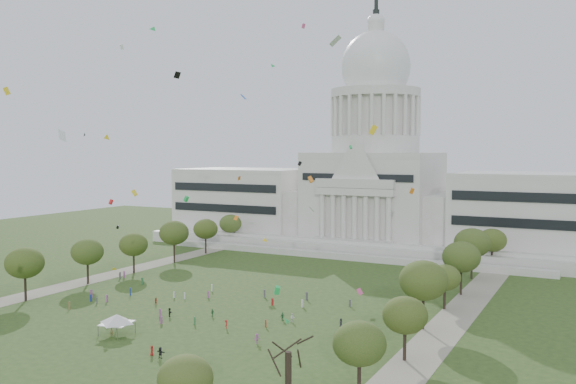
% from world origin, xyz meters
% --- Properties ---
extents(ground, '(400.00, 400.00, 0.00)m').
position_xyz_m(ground, '(0.00, 0.00, 0.00)').
color(ground, '#2C451B').
rests_on(ground, ground).
extents(capitol, '(160.00, 64.50, 91.30)m').
position_xyz_m(capitol, '(0.00, 113.59, 22.30)').
color(capitol, beige).
rests_on(capitol, ground).
extents(path_left, '(8.00, 160.00, 0.04)m').
position_xyz_m(path_left, '(-48.00, 30.00, 0.02)').
color(path_left, gray).
rests_on(path_left, ground).
extents(path_right, '(8.00, 160.00, 0.04)m').
position_xyz_m(path_right, '(48.00, 30.00, 0.02)').
color(path_right, gray).
rests_on(path_right, ground).
extents(row_tree_r_0, '(7.67, 7.67, 10.91)m').
position_xyz_m(row_tree_r_0, '(44.94, -19.59, 7.75)').
color(row_tree_r_0, black).
rests_on(row_tree_r_0, ground).
extents(row_tree_l_1, '(8.86, 8.86, 12.59)m').
position_xyz_m(row_tree_l_1, '(-44.07, -2.96, 8.95)').
color(row_tree_l_1, black).
rests_on(row_tree_l_1, ground).
extents(row_tree_r_1, '(7.58, 7.58, 10.78)m').
position_xyz_m(row_tree_r_1, '(46.22, -1.75, 7.66)').
color(row_tree_r_1, black).
rests_on(row_tree_r_1, ground).
extents(row_tree_l_2, '(8.42, 8.42, 11.97)m').
position_xyz_m(row_tree_l_2, '(-45.04, 17.30, 8.51)').
color(row_tree_l_2, black).
rests_on(row_tree_l_2, ground).
extents(row_tree_r_2, '(9.55, 9.55, 13.58)m').
position_xyz_m(row_tree_r_2, '(44.17, 17.44, 9.66)').
color(row_tree_r_2, black).
rests_on(row_tree_r_2, ground).
extents(row_tree_l_3, '(8.12, 8.12, 11.55)m').
position_xyz_m(row_tree_l_3, '(-44.09, 33.92, 8.21)').
color(row_tree_l_3, black).
rests_on(row_tree_l_3, ground).
extents(row_tree_r_3, '(7.01, 7.01, 9.98)m').
position_xyz_m(row_tree_r_3, '(44.40, 34.48, 7.08)').
color(row_tree_r_3, black).
rests_on(row_tree_r_3, ground).
extents(row_tree_l_4, '(9.29, 9.29, 13.21)m').
position_xyz_m(row_tree_l_4, '(-44.08, 52.42, 9.39)').
color(row_tree_l_4, black).
rests_on(row_tree_l_4, ground).
extents(row_tree_r_4, '(9.19, 9.19, 13.06)m').
position_xyz_m(row_tree_r_4, '(44.76, 50.04, 9.29)').
color(row_tree_r_4, black).
rests_on(row_tree_r_4, ground).
extents(row_tree_l_5, '(8.33, 8.33, 11.85)m').
position_xyz_m(row_tree_l_5, '(-45.22, 71.01, 8.42)').
color(row_tree_l_5, black).
rests_on(row_tree_l_5, ground).
extents(row_tree_r_5, '(9.82, 9.82, 13.96)m').
position_xyz_m(row_tree_r_5, '(43.49, 70.19, 9.93)').
color(row_tree_r_5, black).
rests_on(row_tree_r_5, ground).
extents(row_tree_l_6, '(8.19, 8.19, 11.64)m').
position_xyz_m(row_tree_l_6, '(-46.87, 89.14, 8.27)').
color(row_tree_l_6, black).
rests_on(row_tree_l_6, ground).
extents(row_tree_r_6, '(8.42, 8.42, 11.97)m').
position_xyz_m(row_tree_r_6, '(45.96, 88.13, 8.51)').
color(row_tree_r_6, black).
rests_on(row_tree_r_6, ground).
extents(near_tree_1, '(6.93, 6.93, 9.86)m').
position_xyz_m(near_tree_1, '(30.00, -40.00, 7.00)').
color(near_tree_1, black).
rests_on(near_tree_1, ground).
extents(big_bare_tree, '(6.00, 5.00, 12.80)m').
position_xyz_m(big_bare_tree, '(38.00, -28.00, 8.67)').
color(big_bare_tree, black).
rests_on(big_bare_tree, ground).
extents(event_tent, '(8.55, 8.55, 4.04)m').
position_xyz_m(event_tent, '(-6.51, -13.06, 3.13)').
color(event_tent, '#4C4C4C').
rests_on(event_tent, ground).
extents(person_0, '(1.02, 1.08, 1.85)m').
position_xyz_m(person_0, '(29.51, 11.02, 0.93)').
color(person_0, '#26262B').
rests_on(person_0, ground).
extents(person_2, '(0.97, 1.01, 1.79)m').
position_xyz_m(person_2, '(19.27, 9.88, 0.90)').
color(person_2, silver).
rests_on(person_2, ground).
extents(person_3, '(0.97, 1.24, 1.71)m').
position_xyz_m(person_3, '(9.70, -0.08, 0.86)').
color(person_3, '#B21E1E').
rests_on(person_3, ground).
extents(person_4, '(0.53, 0.94, 1.59)m').
position_xyz_m(person_4, '(2.29, 5.97, 0.80)').
color(person_4, '#33723F').
rests_on(person_4, ground).
extents(person_5, '(1.78, 1.53, 1.84)m').
position_xyz_m(person_5, '(-5.78, 1.85, 0.92)').
color(person_5, '#26262B').
rests_on(person_5, ground).
extents(person_6, '(0.76, 0.95, 1.69)m').
position_xyz_m(person_6, '(7.13, -19.20, 0.85)').
color(person_6, '#B21E1E').
rests_on(person_6, ground).
extents(person_7, '(0.66, 0.59, 1.50)m').
position_xyz_m(person_7, '(-6.97, -13.99, 0.75)').
color(person_7, olive).
rests_on(person_7, ground).
extents(person_8, '(0.77, 0.50, 1.53)m').
position_xyz_m(person_8, '(-15.01, 8.55, 0.76)').
color(person_8, '#B21E1E').
rests_on(person_8, ground).
extents(person_9, '(1.36, 1.16, 1.88)m').
position_xyz_m(person_9, '(19.91, -5.46, 0.94)').
color(person_9, '#994C8C').
rests_on(person_9, ground).
extents(person_10, '(0.93, 1.17, 1.75)m').
position_xyz_m(person_10, '(16.96, 9.95, 0.88)').
color(person_10, '#33723F').
rests_on(person_10, ground).
extents(person_11, '(1.80, 0.79, 1.91)m').
position_xyz_m(person_11, '(9.36, -19.66, 0.95)').
color(person_11, '#26262B').
rests_on(person_11, ground).
extents(distant_crowd, '(67.60, 32.12, 1.93)m').
position_xyz_m(distant_crowd, '(-12.93, 15.14, 0.85)').
color(distant_crowd, '#994C8C').
rests_on(distant_crowd, ground).
extents(kite_swarm, '(84.10, 103.53, 59.86)m').
position_xyz_m(kite_swarm, '(-0.17, 10.24, 31.40)').
color(kite_swarm, green).
rests_on(kite_swarm, ground).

